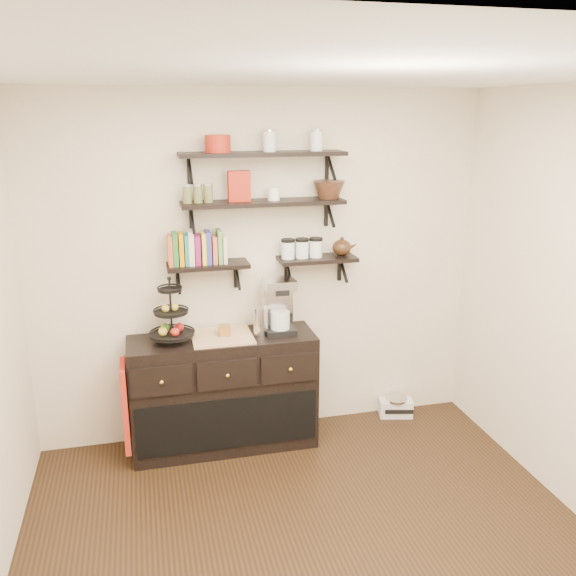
{
  "coord_description": "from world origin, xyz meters",
  "views": [
    {
      "loc": [
        -0.88,
        -2.75,
        2.53
      ],
      "look_at": [
        0.07,
        1.15,
        1.36
      ],
      "focal_mm": 38.0,
      "sensor_mm": 36.0,
      "label": 1
    }
  ],
  "objects_px": {
    "fruit_stand": "(172,320)",
    "sideboard": "(224,392)",
    "coffee_maker": "(279,306)",
    "radio": "(396,407)"
  },
  "relations": [
    {
      "from": "coffee_maker",
      "to": "radio",
      "type": "xyz_separation_m",
      "value": [
        1.05,
        0.08,
        -1.02
      ]
    },
    {
      "from": "sideboard",
      "to": "coffee_maker",
      "type": "xyz_separation_m",
      "value": [
        0.44,
        0.03,
        0.65
      ]
    },
    {
      "from": "coffee_maker",
      "to": "radio",
      "type": "height_order",
      "value": "coffee_maker"
    },
    {
      "from": "fruit_stand",
      "to": "radio",
      "type": "xyz_separation_m",
      "value": [
        1.85,
        0.11,
        -0.98
      ]
    },
    {
      "from": "fruit_stand",
      "to": "coffee_maker",
      "type": "distance_m",
      "value": 0.81
    },
    {
      "from": "fruit_stand",
      "to": "radio",
      "type": "height_order",
      "value": "fruit_stand"
    },
    {
      "from": "sideboard",
      "to": "coffee_maker",
      "type": "relative_size",
      "value": 3.31
    },
    {
      "from": "radio",
      "to": "sideboard",
      "type": "bearing_deg",
      "value": -162.22
    },
    {
      "from": "sideboard",
      "to": "fruit_stand",
      "type": "relative_size",
      "value": 2.96
    },
    {
      "from": "fruit_stand",
      "to": "sideboard",
      "type": "bearing_deg",
      "value": -0.51
    }
  ]
}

